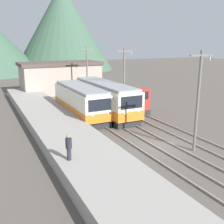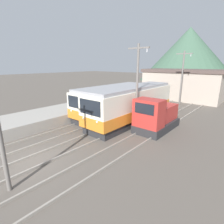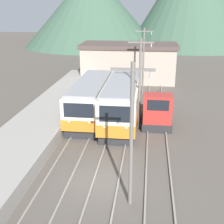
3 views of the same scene
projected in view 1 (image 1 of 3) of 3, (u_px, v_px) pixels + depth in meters
ground_plane at (160, 146)px, 20.44m from camera, size 200.00×200.00×0.00m
platform_left at (85, 155)px, 17.58m from camera, size 4.50×54.00×1.00m
track_left at (131, 151)px, 19.28m from camera, size 1.54×60.00×0.14m
track_center at (162, 145)px, 20.51m from camera, size 1.54×60.00×0.14m
track_right at (191, 139)px, 21.82m from camera, size 1.54×60.00×0.14m
commuter_train_left at (81, 103)px, 28.04m from camera, size 2.84×10.20×3.41m
commuter_train_center at (105, 100)px, 29.11m from camera, size 2.84×11.65×3.61m
shunting_locomotive at (131, 102)px, 29.94m from camera, size 2.40×4.80×3.00m
catenary_mast_near at (198, 98)px, 18.57m from camera, size 2.00×0.20×7.33m
catenary_mast_mid at (124, 80)px, 27.79m from camera, size 2.00×0.20×7.33m
catenary_mast_far at (87, 71)px, 37.00m from camera, size 2.00×0.20×7.33m
person_on_platform at (69, 146)px, 15.48m from camera, size 0.38×0.38×1.60m
station_building at (61, 77)px, 42.09m from camera, size 12.60×6.30×4.90m
mountain_backdrop at (23, 33)px, 72.16m from camera, size 54.58×32.74×24.25m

